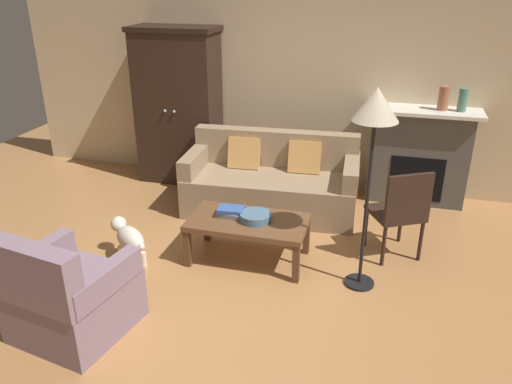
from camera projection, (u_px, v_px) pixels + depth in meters
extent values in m
plane|color=#B27A47|center=(232.00, 285.00, 4.41)|extent=(9.60, 9.60, 0.00)
cube|color=beige|center=(294.00, 73.00, 6.10)|extent=(7.20, 0.10, 2.80)
cube|color=#4C4947|center=(418.00, 157.00, 5.85)|extent=(1.10, 0.36, 1.08)
cube|color=black|center=(416.00, 179.00, 5.77)|extent=(0.60, 0.01, 0.52)
cube|color=white|center=(424.00, 111.00, 5.61)|extent=(1.26, 0.48, 0.04)
cube|color=black|center=(179.00, 109.00, 6.33)|extent=(1.00, 0.52, 1.88)
cube|color=black|center=(174.00, 29.00, 5.94)|extent=(1.06, 0.55, 0.06)
sphere|color=#ADAFB5|center=(165.00, 111.00, 6.09)|extent=(0.04, 0.04, 0.04)
sphere|color=#ADAFB5|center=(174.00, 112.00, 6.06)|extent=(0.04, 0.04, 0.04)
cube|color=#937A5B|center=(271.00, 193.00, 5.70)|extent=(1.95, 0.96, 0.44)
cube|color=#937A5B|center=(276.00, 148.00, 5.83)|extent=(1.91, 0.30, 0.42)
cube|color=#937A5B|center=(195.00, 160.00, 5.73)|extent=(0.21, 0.81, 0.22)
cube|color=#937A5B|center=(351.00, 172.00, 5.40)|extent=(0.21, 0.81, 0.22)
cube|color=tan|center=(244.00, 153.00, 5.78)|extent=(0.37, 0.21, 0.37)
cube|color=tan|center=(305.00, 157.00, 5.65)|extent=(0.37, 0.21, 0.37)
cube|color=brown|center=(248.00, 222.00, 4.66)|extent=(1.10, 0.60, 0.05)
cube|color=brown|center=(187.00, 248.00, 4.63)|extent=(0.06, 0.06, 0.37)
cube|color=brown|center=(296.00, 264.00, 4.39)|extent=(0.06, 0.06, 0.37)
cube|color=brown|center=(207.00, 223.00, 5.09)|extent=(0.06, 0.06, 0.37)
cube|color=brown|center=(306.00, 236.00, 4.85)|extent=(0.06, 0.06, 0.37)
cylinder|color=slate|center=(255.00, 217.00, 4.62)|extent=(0.29, 0.29, 0.07)
cube|color=gray|center=(231.00, 214.00, 4.71)|extent=(0.25, 0.18, 0.05)
cube|color=#38569E|center=(231.00, 209.00, 4.70)|extent=(0.25, 0.19, 0.04)
cylinder|color=#A86042|center=(443.00, 98.00, 5.51)|extent=(0.11, 0.11, 0.26)
cylinder|color=slate|center=(463.00, 100.00, 5.46)|extent=(0.10, 0.10, 0.25)
cube|color=gray|center=(75.00, 305.00, 3.81)|extent=(0.88, 0.88, 0.42)
cube|color=gray|center=(33.00, 276.00, 3.37)|extent=(0.78, 0.29, 0.46)
cube|color=gray|center=(105.00, 281.00, 3.55)|extent=(0.24, 0.71, 0.20)
cube|color=gray|center=(36.00, 260.00, 3.81)|extent=(0.24, 0.71, 0.20)
cube|color=black|center=(395.00, 213.00, 4.75)|extent=(0.60, 0.60, 0.04)
cylinder|color=black|center=(401.00, 223.00, 5.05)|extent=(0.04, 0.04, 0.41)
cylinder|color=black|center=(366.00, 227.00, 4.97)|extent=(0.04, 0.04, 0.41)
cylinder|color=black|center=(421.00, 241.00, 4.71)|extent=(0.04, 0.04, 0.41)
cylinder|color=black|center=(384.00, 246.00, 4.63)|extent=(0.04, 0.04, 0.41)
cube|color=black|center=(409.00, 198.00, 4.48)|extent=(0.40, 0.25, 0.45)
cylinder|color=black|center=(359.00, 282.00, 4.43)|extent=(0.26, 0.26, 0.02)
cylinder|color=black|center=(366.00, 207.00, 4.13)|extent=(0.03, 0.03, 1.50)
cone|color=beige|center=(376.00, 104.00, 3.79)|extent=(0.36, 0.36, 0.26)
ellipsoid|color=beige|center=(130.00, 239.00, 4.66)|extent=(0.44, 0.40, 0.22)
sphere|color=beige|center=(119.00, 224.00, 4.81)|extent=(0.15, 0.15, 0.15)
cylinder|color=beige|center=(121.00, 253.00, 4.79)|extent=(0.06, 0.06, 0.14)
cylinder|color=beige|center=(132.00, 249.00, 4.85)|extent=(0.06, 0.06, 0.14)
cylinder|color=beige|center=(133.00, 263.00, 4.61)|extent=(0.06, 0.06, 0.14)
cylinder|color=beige|center=(143.00, 259.00, 4.68)|extent=(0.06, 0.06, 0.14)
sphere|color=beige|center=(142.00, 247.00, 4.49)|extent=(0.06, 0.06, 0.06)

